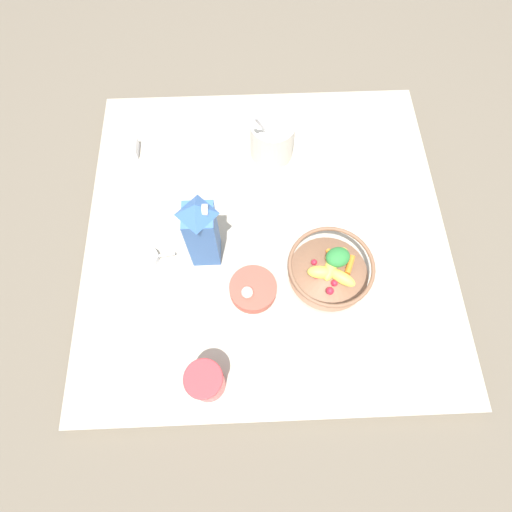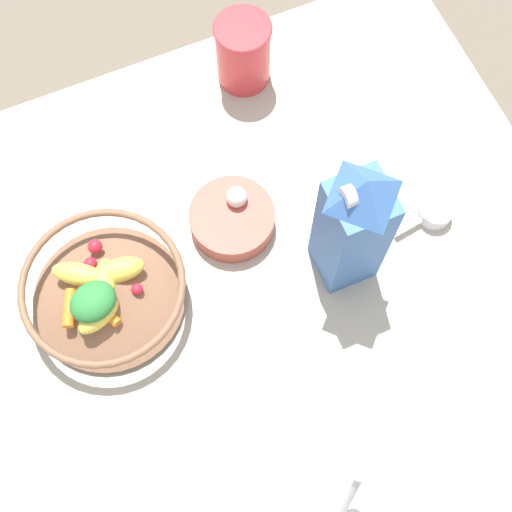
% 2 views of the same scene
% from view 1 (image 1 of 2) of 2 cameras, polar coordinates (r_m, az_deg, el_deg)
% --- Properties ---
extents(ground_plane, '(6.00, 6.00, 0.00)m').
position_cam_1_polar(ground_plane, '(1.11, 1.46, 3.17)').
color(ground_plane, '#665B4C').
extents(countertop, '(0.97, 0.97, 0.03)m').
position_cam_1_polar(countertop, '(1.10, 1.48, 3.55)').
color(countertop, '#B2A893').
rests_on(countertop, ground_plane).
extents(fruit_bowl, '(0.21, 0.21, 0.08)m').
position_cam_1_polar(fruit_bowl, '(1.01, 10.59, -1.78)').
color(fruit_bowl, brown).
rests_on(fruit_bowl, countertop).
extents(milk_carton, '(0.07, 0.07, 0.24)m').
position_cam_1_polar(milk_carton, '(0.95, -7.75, 3.48)').
color(milk_carton, '#3D6BB2').
rests_on(milk_carton, countertop).
extents(yogurt_tub, '(0.13, 0.13, 0.21)m').
position_cam_1_polar(yogurt_tub, '(1.17, 2.33, 16.53)').
color(yogurt_tub, silver).
rests_on(yogurt_tub, countertop).
extents(drinking_cup, '(0.08, 0.08, 0.11)m').
position_cam_1_polar(drinking_cup, '(0.91, -7.17, -17.35)').
color(drinking_cup, '#DB383D').
rests_on(drinking_cup, countertop).
extents(spice_jar, '(0.05, 0.05, 0.04)m').
position_cam_1_polar(spice_jar, '(1.26, -17.71, 14.37)').
color(spice_jar, silver).
rests_on(spice_jar, countertop).
extents(measuring_scoop, '(0.05, 0.09, 0.02)m').
position_cam_1_polar(measuring_scoop, '(1.07, -14.86, -0.18)').
color(measuring_scoop, white).
rests_on(measuring_scoop, countertop).
extents(garlic_bowl, '(0.12, 0.12, 0.06)m').
position_cam_1_polar(garlic_bowl, '(0.99, -0.46, -4.79)').
color(garlic_bowl, '#B24C3D').
rests_on(garlic_bowl, countertop).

